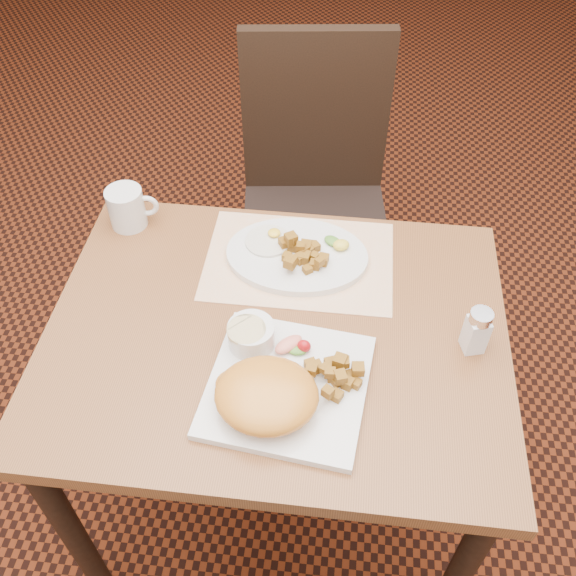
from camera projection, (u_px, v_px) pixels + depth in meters
The scene contains 15 objects.
ground at pixel (280, 498), 1.80m from camera, with size 8.00×8.00×0.00m, color black.
table at pixel (277, 363), 1.33m from camera, with size 0.90×0.70×0.75m.
chair_far at pixel (315, 188), 1.88m from camera, with size 0.47×0.48×0.97m.
placemat at pixel (299, 261), 1.38m from camera, with size 0.40×0.28×0.00m, color white.
plate_square at pixel (287, 386), 1.15m from camera, with size 0.28×0.28×0.02m, color silver.
plate_oval at pixel (297, 255), 1.38m from camera, with size 0.30×0.23×0.02m, color silver, non-canonical shape.
hollandaise_mound at pixel (266, 395), 1.09m from camera, with size 0.19×0.16×0.07m.
ramekin at pixel (251, 335), 1.19m from camera, with size 0.09×0.09×0.05m.
garnish_sq at pixel (294, 346), 1.19m from camera, with size 0.08×0.06×0.03m.
fried_egg at pixel (269, 240), 1.39m from camera, with size 0.10×0.10×0.02m.
garnish_ov at pixel (338, 243), 1.38m from camera, with size 0.07×0.06×0.02m.
salt_shaker at pixel (477, 330), 1.18m from camera, with size 0.05×0.05×0.10m.
coffee_mug at pixel (128, 208), 1.43m from camera, with size 0.11×0.08×0.09m.
home_fries_sq at pixel (333, 374), 1.14m from camera, with size 0.11×0.10×0.04m.
home_fries_ov at pixel (302, 252), 1.35m from camera, with size 0.11×0.10×0.04m.
Camera 1 is at (0.11, -0.78, 1.72)m, focal length 40.00 mm.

